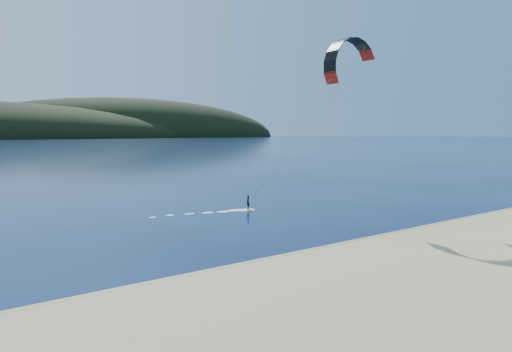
# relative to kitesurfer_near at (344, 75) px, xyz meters

# --- Properties ---
(ground) EXTENTS (1800.00, 1800.00, 0.00)m
(ground) POSITION_rel_kitesurfer_near_xyz_m (-18.41, -16.98, -14.41)
(ground) COLOR #071636
(ground) RESTS_ON ground
(wet_sand) EXTENTS (220.00, 2.50, 0.10)m
(wet_sand) POSITION_rel_kitesurfer_near_xyz_m (-18.41, -12.48, -14.36)
(wet_sand) COLOR olive
(wet_sand) RESTS_ON ground
(kitesurfer_near) EXTENTS (24.26, 7.86, 19.01)m
(kitesurfer_near) POSITION_rel_kitesurfer_near_xyz_m (0.00, 0.00, 0.00)
(kitesurfer_near) COLOR yellow
(kitesurfer_near) RESTS_ON ground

